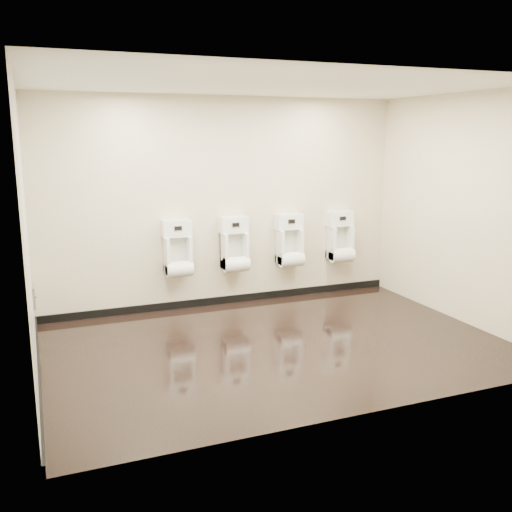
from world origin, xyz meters
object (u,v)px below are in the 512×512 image
Objects in this scene: urinal_0 at (178,253)px; urinal_2 at (290,244)px; urinal_3 at (340,240)px; access_panel at (34,297)px; urinal_1 at (235,248)px.

urinal_0 is 1.00× the size of urinal_2.
urinal_0 is at bearing 180.00° from urinal_3.
urinal_0 is 1.00× the size of urinal_3.
urinal_3 is (4.20, 0.42, 0.29)m from access_panel.
urinal_1 is 1.63m from urinal_3.
urinal_0 and urinal_1 have the same top height.
urinal_3 is (1.63, 0.00, 0.00)m from urinal_1.
urinal_1 is 0.82m from urinal_2.
urinal_2 is (0.82, 0.00, 0.00)m from urinal_1.
urinal_0 is at bearing 13.30° from access_panel.
urinal_1 reaches higher than access_panel.
access_panel is 1.85m from urinal_0.
urinal_2 is (1.61, 0.00, 0.00)m from urinal_0.
access_panel is 0.35× the size of urinal_0.
urinal_2 is 0.81m from urinal_3.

